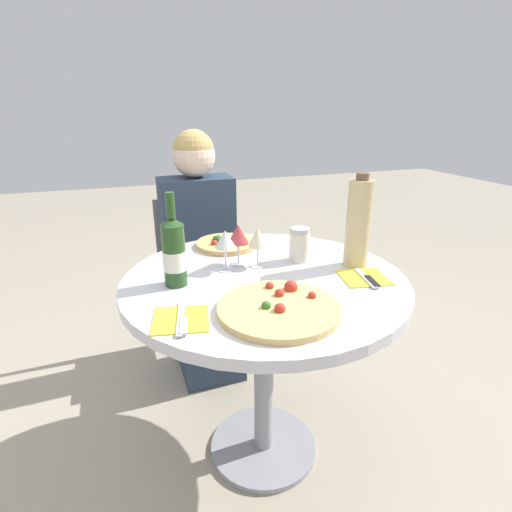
# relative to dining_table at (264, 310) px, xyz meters

# --- Properties ---
(ground_plane) EXTENTS (12.00, 12.00, 0.00)m
(ground_plane) POSITION_rel_dining_table_xyz_m (0.00, 0.00, -0.64)
(ground_plane) COLOR #9E937F
(ground_plane) RESTS_ON ground
(dining_table) EXTENTS (0.96, 0.96, 0.77)m
(dining_table) POSITION_rel_dining_table_xyz_m (0.00, 0.00, 0.00)
(dining_table) COLOR gray
(dining_table) RESTS_ON ground_plane
(chair_behind_diner) EXTENTS (0.39, 0.39, 0.86)m
(chair_behind_diner) POSITION_rel_dining_table_xyz_m (-0.08, 0.80, -0.21)
(chair_behind_diner) COLOR slate
(chair_behind_diner) RESTS_ON ground_plane
(seated_diner) EXTENTS (0.35, 0.42, 1.21)m
(seated_diner) POSITION_rel_dining_table_xyz_m (-0.08, 0.67, -0.08)
(seated_diner) COLOR #28384C
(seated_diner) RESTS_ON ground_plane
(pizza_large) EXTENTS (0.35, 0.35, 0.05)m
(pizza_large) POSITION_rel_dining_table_xyz_m (-0.05, -0.24, 0.14)
(pizza_large) COLOR #DBB26B
(pizza_large) RESTS_ON dining_table
(pizza_small_far) EXTENTS (0.25, 0.25, 0.05)m
(pizza_small_far) POSITION_rel_dining_table_xyz_m (-0.04, 0.35, 0.14)
(pizza_small_far) COLOR tan
(pizza_small_far) RESTS_ON dining_table
(wine_bottle) EXTENTS (0.07, 0.07, 0.30)m
(wine_bottle) POSITION_rel_dining_table_xyz_m (-0.29, 0.03, 0.24)
(wine_bottle) COLOR #23471E
(wine_bottle) RESTS_ON dining_table
(tall_carafe) EXTENTS (0.09, 0.09, 0.33)m
(tall_carafe) POSITION_rel_dining_table_xyz_m (0.34, -0.02, 0.29)
(tall_carafe) COLOR tan
(tall_carafe) RESTS_ON dining_table
(sugar_shaker) EXTENTS (0.08, 0.08, 0.13)m
(sugar_shaker) POSITION_rel_dining_table_xyz_m (0.17, 0.10, 0.19)
(sugar_shaker) COLOR silver
(sugar_shaker) RESTS_ON dining_table
(wine_glass_center) EXTENTS (0.07, 0.07, 0.15)m
(wine_glass_center) POSITION_rel_dining_table_xyz_m (-0.05, 0.14, 0.24)
(wine_glass_center) COLOR silver
(wine_glass_center) RESTS_ON dining_table
(wine_glass_front_left) EXTENTS (0.07, 0.07, 0.15)m
(wine_glass_front_left) POSITION_rel_dining_table_xyz_m (-0.11, 0.10, 0.24)
(wine_glass_front_left) COLOR silver
(wine_glass_front_left) RESTS_ON dining_table
(wine_glass_front_right) EXTENTS (0.07, 0.07, 0.14)m
(wine_glass_front_right) POSITION_rel_dining_table_xyz_m (0.01, 0.10, 0.23)
(wine_glass_front_right) COLOR silver
(wine_glass_front_right) RESTS_ON dining_table
(place_setting_left) EXTENTS (0.18, 0.19, 0.01)m
(place_setting_left) POSITION_rel_dining_table_xyz_m (-0.32, -0.20, 0.13)
(place_setting_left) COLOR yellow
(place_setting_left) RESTS_ON dining_table
(place_setting_right) EXTENTS (0.18, 0.19, 0.01)m
(place_setting_right) POSITION_rel_dining_table_xyz_m (0.31, -0.13, 0.13)
(place_setting_right) COLOR yellow
(place_setting_right) RESTS_ON dining_table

